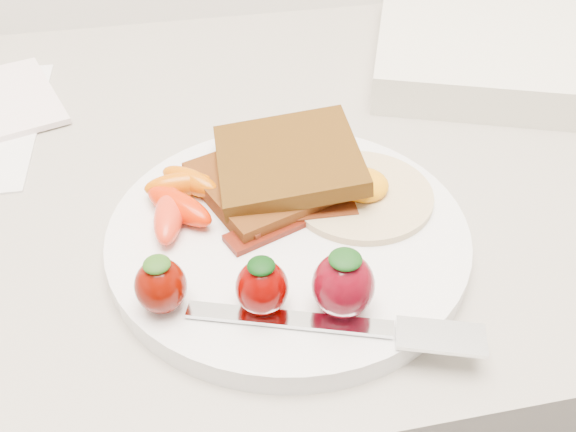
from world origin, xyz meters
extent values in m
cube|color=gray|center=(0.00, 1.70, 0.45)|extent=(2.00, 0.60, 0.90)
cylinder|color=white|center=(0.02, 1.57, 0.91)|extent=(0.27, 0.27, 0.02)
cube|color=black|center=(0.01, 1.62, 0.93)|extent=(0.13, 0.13, 0.01)
cube|color=black|center=(0.03, 1.62, 0.94)|extent=(0.12, 0.12, 0.03)
cylinder|color=beige|center=(0.08, 1.59, 0.92)|extent=(0.11, 0.11, 0.01)
ellipsoid|color=orange|center=(0.08, 1.59, 0.93)|extent=(0.04, 0.04, 0.02)
cube|color=black|center=(0.01, 1.57, 0.92)|extent=(0.09, 0.05, 0.00)
cube|color=#390D04|center=(0.03, 1.58, 0.92)|extent=(0.09, 0.03, 0.00)
cube|color=#4A1D0F|center=(0.02, 1.59, 0.92)|extent=(0.08, 0.07, 0.00)
ellipsoid|color=#CE5800|center=(-0.06, 1.62, 0.93)|extent=(0.05, 0.02, 0.02)
ellipsoid|color=red|center=(-0.06, 1.60, 0.93)|extent=(0.06, 0.06, 0.02)
ellipsoid|color=red|center=(-0.07, 1.59, 0.93)|extent=(0.03, 0.07, 0.02)
ellipsoid|color=#CA5900|center=(-0.05, 1.63, 0.93)|extent=(0.05, 0.05, 0.02)
ellipsoid|color=#590700|center=(-0.08, 1.51, 0.94)|extent=(0.03, 0.03, 0.04)
ellipsoid|color=#234C13|center=(-0.08, 1.51, 0.96)|extent=(0.02, 0.02, 0.01)
ellipsoid|color=#5E0100|center=(-0.01, 1.49, 0.94)|extent=(0.03, 0.03, 0.04)
ellipsoid|color=black|center=(-0.01, 1.49, 0.96)|extent=(0.02, 0.02, 0.01)
ellipsoid|color=#59040F|center=(0.04, 1.48, 0.94)|extent=(0.04, 0.04, 0.04)
ellipsoid|color=#0F370E|center=(0.04, 1.48, 0.96)|extent=(0.02, 0.02, 0.01)
cube|color=silver|center=(0.00, 1.48, 0.92)|extent=(0.13, 0.05, 0.00)
cube|color=white|center=(0.09, 1.44, 0.92)|extent=(0.06, 0.04, 0.00)
cube|color=white|center=(-0.22, 1.83, 0.91)|extent=(0.14, 0.17, 0.01)
cube|color=silver|center=(0.33, 1.80, 0.92)|extent=(0.39, 0.35, 0.04)
camera|label=1|loc=(-0.05, 1.22, 1.23)|focal=40.00mm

